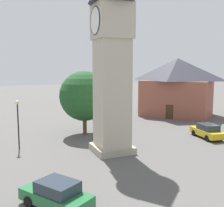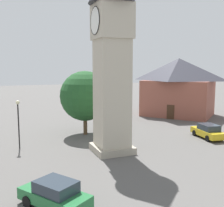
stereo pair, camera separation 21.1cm
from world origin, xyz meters
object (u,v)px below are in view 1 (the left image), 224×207
car_silver_kerb (56,195)px  tree (84,96)px  clock_tower (112,31)px  car_black_far (105,116)px  lamp_post (18,116)px  building_terrace_right (177,86)px  pedestrian (98,131)px  car_blue_kerb (207,131)px

car_silver_kerb → tree: size_ratio=0.61×
clock_tower → car_silver_kerb: clock_tower is taller
car_black_far → lamp_post: size_ratio=0.92×
clock_tower → tree: clock_tower is taller
car_silver_kerb → lamp_post: 12.38m
building_terrace_right → tree: bearing=-68.8°
clock_tower → building_terrace_right: bearing=129.4°
clock_tower → car_silver_kerb: size_ratio=4.13×
pedestrian → lamp_post: lamp_post is taller
clock_tower → car_blue_kerb: (-0.56, 11.25, -9.77)m
car_silver_kerb → car_black_far: size_ratio=1.05×
car_black_far → lamp_post: (8.86, -11.89, 2.31)m
car_blue_kerb → clock_tower: bearing=-87.1°
clock_tower → car_silver_kerb: bearing=-39.2°
car_blue_kerb → lamp_post: 19.34m
clock_tower → car_silver_kerb: 14.23m
clock_tower → pedestrian: clock_tower is taller
tree → lamp_post: size_ratio=1.58×
pedestrian → building_terrace_right: (-9.63, 16.61, 3.55)m
pedestrian → clock_tower: bearing=-0.9°
car_black_far → car_silver_kerb: bearing=-27.3°
tree → building_terrace_right: (-6.62, 17.07, 0.20)m
car_silver_kerb → lamp_post: size_ratio=0.97×
clock_tower → car_blue_kerb: clock_tower is taller
pedestrian → building_terrace_right: building_terrace_right is taller
car_blue_kerb → building_terrace_right: bearing=157.5°
lamp_post → clock_tower: bearing=61.8°
car_black_far → building_terrace_right: (-0.74, 12.41, 3.80)m
car_silver_kerb → pedestrian: 13.77m
clock_tower → lamp_post: size_ratio=4.00×
clock_tower → pedestrian: (-4.06, 0.07, -9.52)m
lamp_post → car_silver_kerb: bearing=5.1°
car_blue_kerb → lamp_post: size_ratio=0.95×
car_blue_kerb → car_silver_kerb: 19.75m
lamp_post → pedestrian: bearing=89.8°
car_silver_kerb → building_terrace_right: (-21.72, 23.22, 3.80)m
pedestrian → car_silver_kerb: bearing=-28.7°
car_blue_kerb → pedestrian: size_ratio=2.55×
car_silver_kerb → tree: tree is taller
car_silver_kerb → pedestrian: pedestrian is taller
building_terrace_right → lamp_post: bearing=-68.4°
tree → building_terrace_right: bearing=111.2°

